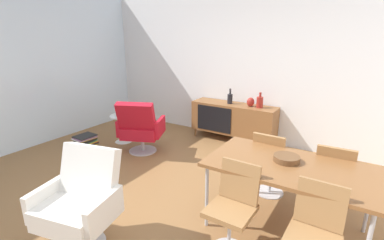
% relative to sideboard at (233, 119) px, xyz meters
% --- Properties ---
extents(ground_plane, '(8.32, 8.32, 0.00)m').
position_rel_sideboard_xyz_m(ground_plane, '(0.17, -2.30, -0.44)').
color(ground_plane, olive).
extents(wall_back, '(6.80, 0.12, 2.80)m').
position_rel_sideboard_xyz_m(wall_back, '(0.17, 0.30, 0.96)').
color(wall_back, white).
rests_on(wall_back, ground_plane).
extents(wall_window_left, '(0.12, 5.60, 2.80)m').
position_rel_sideboard_xyz_m(wall_window_left, '(-3.03, -2.30, 0.96)').
color(wall_window_left, silver).
rests_on(wall_window_left, ground_plane).
extents(sideboard, '(1.60, 0.45, 0.72)m').
position_rel_sideboard_xyz_m(sideboard, '(0.00, 0.00, 0.00)').
color(sideboard, brown).
rests_on(sideboard, ground_plane).
extents(vase_cobalt, '(0.13, 0.13, 0.16)m').
position_rel_sideboard_xyz_m(vase_cobalt, '(0.32, 0.00, 0.36)').
color(vase_cobalt, maroon).
rests_on(vase_cobalt, sideboard).
extents(vase_sculptural_dark, '(0.10, 0.10, 0.28)m').
position_rel_sideboard_xyz_m(vase_sculptural_dark, '(-0.09, 0.00, 0.38)').
color(vase_sculptural_dark, black).
rests_on(vase_sculptural_dark, sideboard).
extents(vase_ceramic_small, '(0.11, 0.11, 0.27)m').
position_rel_sideboard_xyz_m(vase_ceramic_small, '(0.49, 0.00, 0.38)').
color(vase_ceramic_small, maroon).
rests_on(vase_ceramic_small, sideboard).
extents(dining_table, '(1.60, 0.90, 0.74)m').
position_rel_sideboard_xyz_m(dining_table, '(1.54, -2.09, 0.26)').
color(dining_table, brown).
rests_on(dining_table, ground_plane).
extents(wooden_bowl_on_table, '(0.26, 0.26, 0.06)m').
position_rel_sideboard_xyz_m(wooden_bowl_on_table, '(1.48, -2.02, 0.33)').
color(wooden_bowl_on_table, brown).
rests_on(wooden_bowl_on_table, dining_table).
extents(dining_chair_back_right, '(0.42, 0.44, 0.86)m').
position_rel_sideboard_xyz_m(dining_chair_back_right, '(1.89, -1.53, 0.03)').
color(dining_chair_back_right, '#9E7042').
rests_on(dining_chair_back_right, ground_plane).
extents(dining_chair_back_left, '(0.41, 0.43, 0.86)m').
position_rel_sideboard_xyz_m(dining_chair_back_left, '(1.19, -1.53, 0.03)').
color(dining_chair_back_left, '#9E7042').
rests_on(dining_chair_back_left, ground_plane).
extents(dining_chair_front_left, '(0.41, 0.43, 0.86)m').
position_rel_sideboard_xyz_m(dining_chair_front_left, '(1.19, -2.65, 0.03)').
color(dining_chair_front_left, '#9E7042').
rests_on(dining_chair_front_left, ground_plane).
extents(dining_chair_front_right, '(0.41, 0.43, 0.86)m').
position_rel_sideboard_xyz_m(dining_chair_front_right, '(1.89, -2.65, 0.03)').
color(dining_chair_front_right, '#9E7042').
rests_on(dining_chair_front_right, ground_plane).
extents(lounge_chair_red, '(0.86, 0.84, 0.95)m').
position_rel_sideboard_xyz_m(lounge_chair_red, '(-1.09, -1.38, 0.03)').
color(lounge_chair_red, red).
rests_on(lounge_chair_red, ground_plane).
extents(armchair_black_shell, '(0.81, 0.77, 0.95)m').
position_rel_sideboard_xyz_m(armchair_black_shell, '(-0.08, -3.33, 0.03)').
color(armchair_black_shell, silver).
rests_on(armchair_black_shell, ground_plane).
extents(side_table_round, '(0.44, 0.44, 0.52)m').
position_rel_sideboard_xyz_m(side_table_round, '(-1.74, -1.17, -0.12)').
color(side_table_round, white).
rests_on(side_table_round, ground_plane).
extents(fruit_bowl, '(0.20, 0.20, 0.11)m').
position_rel_sideboard_xyz_m(fruit_bowl, '(-1.74, -1.17, 0.12)').
color(fruit_bowl, '#262628').
rests_on(fruit_bowl, side_table_round).
extents(magazine_stack, '(0.33, 0.42, 0.19)m').
position_rel_sideboard_xyz_m(magazine_stack, '(-2.17, -1.70, -0.34)').
color(magazine_stack, gold).
rests_on(magazine_stack, ground_plane).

